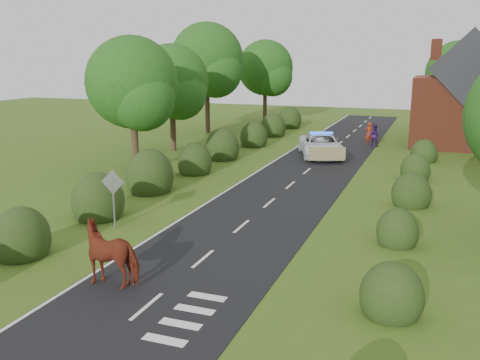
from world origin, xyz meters
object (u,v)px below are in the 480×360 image
at_px(pedestrian_purple, 374,135).
at_px(cow, 113,257).
at_px(pedestrian_red, 369,133).
at_px(road_sign, 113,190).
at_px(police_van, 321,145).

bearing_deg(pedestrian_purple, cow, 96.01).
bearing_deg(pedestrian_red, road_sign, 42.54).
bearing_deg(police_van, cow, -113.55).
bearing_deg(pedestrian_purple, police_van, 77.82).
bearing_deg(pedestrian_red, cow, 50.42).
height_order(road_sign, pedestrian_purple, road_sign).
xyz_separation_m(police_van, pedestrian_purple, (3.07, 6.01, 0.07)).
height_order(road_sign, police_van, road_sign).
height_order(police_van, pedestrian_red, pedestrian_red).
distance_m(road_sign, cow, 5.75).
height_order(road_sign, pedestrian_red, road_sign).
relative_size(road_sign, pedestrian_red, 1.38).
height_order(pedestrian_red, pedestrian_purple, pedestrian_red).
height_order(cow, pedestrian_purple, pedestrian_purple).
xyz_separation_m(cow, pedestrian_red, (4.18, 30.96, 0.06)).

